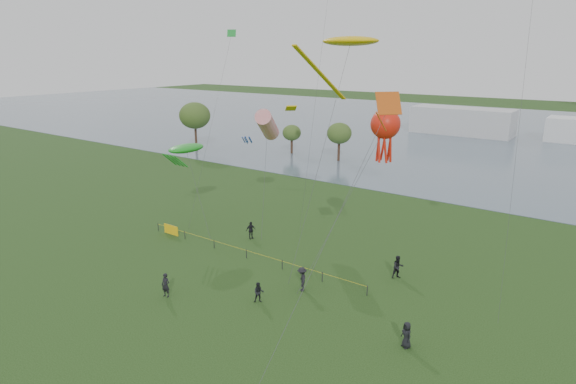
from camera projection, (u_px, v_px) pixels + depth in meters
The scene contains 16 objects.
ground_plane at pixel (193, 354), 29.47m from camera, with size 400.00×400.00×0.00m, color #183310.
lake at pixel (522, 136), 107.62m from camera, with size 400.00×120.00×0.08m, color slate.
pavilion_left at pixel (462, 121), 109.60m from camera, with size 22.00×8.00×6.00m, color silver.
trees at pixel (239, 122), 87.67m from camera, with size 31.79×12.67×9.09m.
fence at pixel (198, 238), 46.57m from camera, with size 24.07×0.07×1.05m.
spectator_a at pixel (259, 292), 35.42m from camera, with size 0.76×0.59×1.56m, color black.
spectator_b at pixel (302, 279), 37.11m from camera, with size 1.25×0.72×1.94m, color black.
spectator_c at pixel (251, 230), 47.68m from camera, with size 1.03×0.43×1.75m, color black.
spectator_d at pixel (407, 335), 29.93m from camera, with size 0.84×0.55×1.72m, color black.
spectator_f at pixel (166, 285), 36.21m from camera, with size 0.68×0.45×1.87m, color black.
spectator_g at pixel (398, 267), 39.22m from camera, with size 0.94×0.73×1.93m, color black.
kite_stingray at pixel (349, 42), 37.44m from camera, with size 4.76×9.96×19.04m.
kite_windsock at pixel (267, 125), 50.84m from camera, with size 5.81×8.05×12.36m.
kite_creature at pixel (186, 149), 49.61m from camera, with size 6.40×4.68×8.76m.
kite_octopus at pixel (385, 125), 36.20m from camera, with size 4.85×7.42×13.75m.
kite_delta at pixel (382, 117), 28.33m from camera, with size 1.80×14.33×15.53m.
Camera 1 is at (19.63, -17.42, 17.68)m, focal length 30.00 mm.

